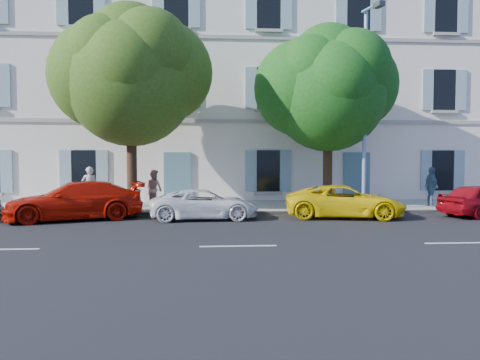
{
  "coord_description": "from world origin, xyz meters",
  "views": [
    {
      "loc": [
        -0.82,
        -15.94,
        2.34
      ],
      "look_at": [
        0.48,
        2.0,
        1.4
      ],
      "focal_mm": 35.0,
      "sensor_mm": 36.0,
      "label": 1
    }
  ],
  "objects": [
    {
      "name": "pedestrian_b",
      "position": [
        -2.97,
        3.47,
        0.96
      ],
      "size": [
        0.99,
        0.98,
        1.61
      ],
      "primitive_type": "imported",
      "rotation": [
        0.0,
        0.0,
        2.36
      ],
      "color": "tan",
      "rests_on": "sidewalk"
    },
    {
      "name": "street_lamp",
      "position": [
        5.58,
        2.46,
        4.66
      ],
      "size": [
        0.43,
        1.71,
        7.97
      ],
      "color": "#7293BF",
      "rests_on": "sidewalk"
    },
    {
      "name": "car_white_coupe",
      "position": [
        -0.88,
        1.2,
        0.55
      ],
      "size": [
        4.05,
        2.0,
        1.11
      ],
      "primitive_type": "imported",
      "rotation": [
        0.0,
        0.0,
        1.61
      ],
      "color": "white",
      "rests_on": "ground"
    },
    {
      "name": "pedestrian_c",
      "position": [
        8.88,
        3.51,
        1.0
      ],
      "size": [
        0.44,
        1.01,
        1.7
      ],
      "primitive_type": "imported",
      "rotation": [
        0.0,
        0.0,
        1.6
      ],
      "color": "slate",
      "rests_on": "sidewalk"
    },
    {
      "name": "sidewalk",
      "position": [
        0.0,
        4.45,
        0.07
      ],
      "size": [
        36.0,
        4.5,
        0.15
      ],
      "primitive_type": "cube",
      "color": "#A09E96",
      "rests_on": "ground"
    },
    {
      "name": "building",
      "position": [
        0.0,
        10.2,
        6.0
      ],
      "size": [
        28.0,
        7.0,
        12.0
      ],
      "primitive_type": "cube",
      "color": "white",
      "rests_on": "ground"
    },
    {
      "name": "car_red_coupe",
      "position": [
        -5.59,
        1.4,
        0.7
      ],
      "size": [
        5.2,
        3.3,
        1.4
      ],
      "primitive_type": "imported",
      "rotation": [
        0.0,
        0.0,
        5.01
      ],
      "color": "#BB1305",
      "rests_on": "ground"
    },
    {
      "name": "tree_right",
      "position": [
        4.33,
        3.57,
        4.91
      ],
      "size": [
        4.82,
        4.82,
        7.42
      ],
      "color": "#3A2819",
      "rests_on": "sidewalk"
    },
    {
      "name": "ground",
      "position": [
        0.0,
        0.0,
        0.0
      ],
      "size": [
        90.0,
        90.0,
        0.0
      ],
      "primitive_type": "plane",
      "color": "black"
    },
    {
      "name": "car_yellow_supercar",
      "position": [
        4.39,
        1.26,
        0.62
      ],
      "size": [
        4.71,
        2.75,
        1.23
      ],
      "primitive_type": "imported",
      "rotation": [
        0.0,
        0.0,
        1.41
      ],
      "color": "yellow",
      "rests_on": "ground"
    },
    {
      "name": "kerb",
      "position": [
        0.0,
        2.28,
        0.08
      ],
      "size": [
        36.0,
        0.16,
        0.16
      ],
      "primitive_type": "cube",
      "color": "#9E998E",
      "rests_on": "ground"
    },
    {
      "name": "tree_left",
      "position": [
        -3.77,
        2.9,
        5.24
      ],
      "size": [
        5.1,
        5.1,
        7.91
      ],
      "color": "#3A2819",
      "rests_on": "sidewalk"
    },
    {
      "name": "pedestrian_a",
      "position": [
        -5.63,
        3.72,
        1.02
      ],
      "size": [
        0.72,
        0.57,
        1.74
      ],
      "primitive_type": "imported",
      "rotation": [
        0.0,
        0.0,
        3.41
      ],
      "color": "silver",
      "rests_on": "sidewalk"
    }
  ]
}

